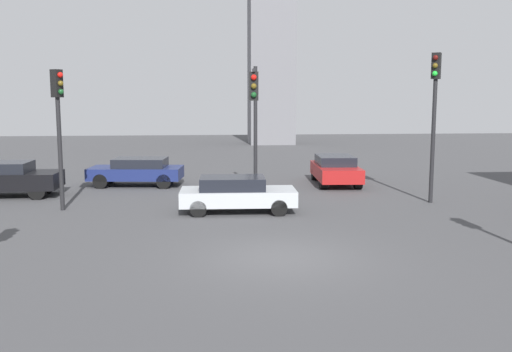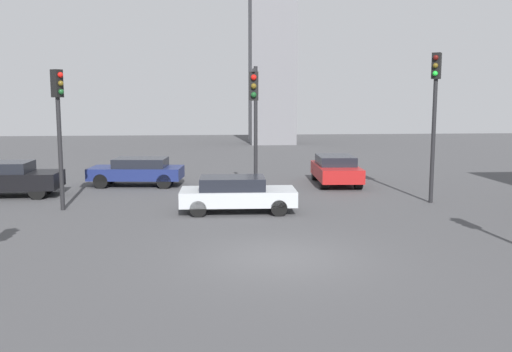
% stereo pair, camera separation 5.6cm
% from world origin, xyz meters
% --- Properties ---
extents(ground_plane, '(99.65, 99.65, 0.00)m').
position_xyz_m(ground_plane, '(0.00, 0.00, 0.00)').
color(ground_plane, '#424244').
extents(traffic_light_0, '(0.49, 0.45, 5.16)m').
position_xyz_m(traffic_light_0, '(-7.20, 6.94, 3.60)').
color(traffic_light_0, black).
rests_on(traffic_light_0, ground_plane).
extents(traffic_light_2, '(0.44, 0.49, 5.87)m').
position_xyz_m(traffic_light_2, '(7.05, 7.13, 4.05)').
color(traffic_light_2, black).
rests_on(traffic_light_2, ground_plane).
extents(traffic_light_3, '(0.69, 4.47, 5.47)m').
position_xyz_m(traffic_light_3, '(0.06, 7.79, 3.88)').
color(traffic_light_3, black).
rests_on(traffic_light_3, ground_plane).
extents(car_0, '(4.46, 2.01, 1.47)m').
position_xyz_m(car_0, '(-10.37, 10.17, 0.79)').
color(car_0, black).
rests_on(car_0, ground_plane).
extents(car_2, '(4.24, 1.93, 1.31)m').
position_xyz_m(car_2, '(-0.78, 5.98, 0.69)').
color(car_2, '#ADB2B7').
rests_on(car_2, ground_plane).
extents(car_3, '(2.19, 4.37, 1.38)m').
position_xyz_m(car_3, '(4.39, 12.27, 0.73)').
color(car_3, maroon).
rests_on(car_3, ground_plane).
extents(car_4, '(4.49, 2.39, 1.33)m').
position_xyz_m(car_4, '(-5.11, 12.65, 0.72)').
color(car_4, navy).
rests_on(car_4, ground_plane).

